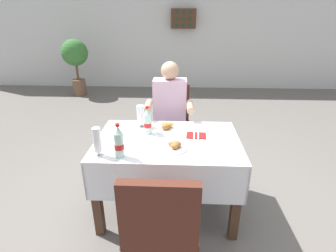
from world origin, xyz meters
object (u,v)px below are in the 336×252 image
Objects in this scene: seated_diner_far at (169,113)px; potted_plant_corner at (75,58)px; plate_far_diner at (166,127)px; main_dining_table at (167,156)px; cola_bottle_secondary at (119,143)px; plate_near_camera at (174,146)px; beer_glass_middle at (97,142)px; chair_far_diner_seat at (171,122)px; wall_bottle_rack at (183,19)px; napkin_cutlery_set at (196,135)px; cola_bottle_primary at (147,122)px; chair_near_camera_side at (161,224)px; beer_glass_left at (140,116)px.

seated_diner_far reaches higher than potted_plant_corner.
main_dining_table is at bearing -83.82° from plate_far_diner.
plate_far_diner is 0.97× the size of cola_bottle_secondary.
cola_bottle_secondary is 4.38m from potted_plant_corner.
beer_glass_middle is at bearing -166.66° from plate_near_camera.
plate_far_diner reaches higher than plate_near_camera.
potted_plant_corner reaches higher than main_dining_table.
chair_far_diner_seat reaches higher than beer_glass_middle.
potted_plant_corner is 2.19× the size of wall_bottle_rack.
plate_near_camera is 0.30m from napkin_cutlery_set.
beer_glass_middle is 0.89× the size of cola_bottle_primary.
seated_diner_far is at bearing 90.45° from chair_near_camera_side.
plate_near_camera is 0.38m from cola_bottle_primary.
cola_bottle_secondary is at bearing -65.09° from potted_plant_corner.
potted_plant_corner reaches higher than plate_far_diner.
plate_far_diner is at bearing 58.14° from cola_bottle_secondary.
plate_near_camera is 1.00× the size of beer_glass_middle.
chair_far_diner_seat is 0.78m from napkin_cutlery_set.
chair_near_camera_side is at bearing -88.70° from plate_far_diner.
beer_glass_left is 0.60m from beer_glass_middle.
napkin_cutlery_set is at bearing -88.72° from wall_bottle_rack.
beer_glass_left is 0.17× the size of potted_plant_corner.
chair_near_camera_side is at bearing -78.71° from cola_bottle_primary.
seated_diner_far is at bearing 59.67° from beer_glass_left.
potted_plant_corner is (-2.16, 3.45, 0.08)m from plate_far_diner.
seated_diner_far is 1.06m from cola_bottle_secondary.
chair_far_diner_seat is at bearing 83.86° from seated_diner_far.
plate_near_camera is 4.44m from potted_plant_corner.
wall_bottle_rack is (0.50, 4.63, 0.77)m from cola_bottle_secondary.
main_dining_table is 4.57× the size of cola_bottle_secondary.
beer_glass_left is at bearing 104.10° from chair_near_camera_side.
beer_glass_left is at bearing 81.90° from cola_bottle_secondary.
plate_near_camera is (0.06, 0.64, 0.19)m from chair_near_camera_side.
seated_diner_far is 3.75m from wall_bottle_rack.
wall_bottle_rack reaches higher than potted_plant_corner.
plate_far_diner is 4.21m from wall_bottle_rack.
cola_bottle_secondary is at bearing -121.86° from plate_far_diner.
potted_plant_corner is at bearing 126.18° from seated_diner_far.
beer_glass_middle is 4.73m from wall_bottle_rack.
plate_far_diner is (-0.02, 0.21, 0.19)m from main_dining_table.
main_dining_table is 4.72× the size of plate_far_diner.
seated_diner_far is 0.61m from cola_bottle_primary.
seated_diner_far is 2.25× the size of wall_bottle_rack.
wall_bottle_rack reaches higher than napkin_cutlery_set.
cola_bottle_primary is at bearing 147.53° from main_dining_table.
beer_glass_middle is at bearing 135.38° from chair_near_camera_side.
chair_far_diner_seat is 3.62× the size of cola_bottle_secondary.
beer_glass_middle reaches higher than plate_near_camera.
wall_bottle_rack is at bearing 88.79° from plate_near_camera.
cola_bottle_primary reaches higher than plate_far_diner.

